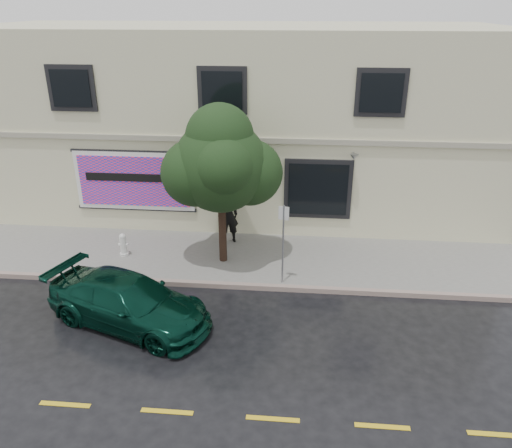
# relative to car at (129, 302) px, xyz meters

# --- Properties ---
(ground) EXTENTS (90.00, 90.00, 0.00)m
(ground) POSITION_rel_car_xyz_m (1.75, 0.50, -0.66)
(ground) COLOR black
(ground) RESTS_ON ground
(sidewalk) EXTENTS (20.00, 3.50, 0.15)m
(sidewalk) POSITION_rel_car_xyz_m (1.75, 3.75, -0.58)
(sidewalk) COLOR gray
(sidewalk) RESTS_ON ground
(curb) EXTENTS (20.00, 0.18, 0.16)m
(curb) POSITION_rel_car_xyz_m (1.75, 2.00, -0.58)
(curb) COLOR gray
(curb) RESTS_ON ground
(road_marking) EXTENTS (19.00, 0.12, 0.01)m
(road_marking) POSITION_rel_car_xyz_m (1.75, -3.00, -0.65)
(road_marking) COLOR gold
(road_marking) RESTS_ON ground
(building) EXTENTS (20.00, 8.12, 7.00)m
(building) POSITION_rel_car_xyz_m (1.75, 9.50, 2.84)
(building) COLOR beige
(building) RESTS_ON ground
(billboard) EXTENTS (4.30, 0.16, 2.20)m
(billboard) POSITION_rel_car_xyz_m (-1.45, 5.42, 1.40)
(billboard) COLOR white
(billboard) RESTS_ON ground
(car) EXTENTS (4.91, 3.42, 1.31)m
(car) POSITION_rel_car_xyz_m (0.00, 0.00, 0.00)
(car) COLOR black
(car) RESTS_ON ground
(pedestrian) EXTENTS (0.84, 0.69, 1.97)m
(pedestrian) POSITION_rel_car_xyz_m (1.93, 4.80, 0.48)
(pedestrian) COLOR black
(pedestrian) RESTS_ON sidewalk
(umbrella) EXTENTS (1.01, 1.01, 0.68)m
(umbrella) POSITION_rel_car_xyz_m (1.93, 4.80, 1.81)
(umbrella) COLOR black
(umbrella) RESTS_ON pedestrian
(street_tree) EXTENTS (2.82, 2.82, 4.59)m
(street_tree) POSITION_rel_car_xyz_m (1.95, 3.44, 2.66)
(street_tree) COLOR #332017
(street_tree) RESTS_ON sidewalk
(fire_hydrant) EXTENTS (0.32, 0.30, 0.77)m
(fire_hydrant) POSITION_rel_car_xyz_m (-1.35, 3.50, -0.13)
(fire_hydrant) COLOR silver
(fire_hydrant) RESTS_ON sidewalk
(sign_pole) EXTENTS (0.30, 0.09, 2.47)m
(sign_pole) POSITION_rel_car_xyz_m (3.91, 2.20, 0.99)
(sign_pole) COLOR #9A9CA2
(sign_pole) RESTS_ON sidewalk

